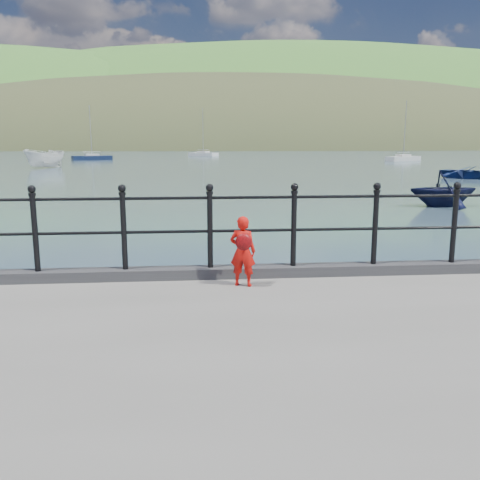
{
  "coord_description": "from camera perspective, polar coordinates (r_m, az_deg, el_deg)",
  "views": [
    {
      "loc": [
        -0.8,
        -7.22,
        2.92
      ],
      "look_at": [
        -0.18,
        -0.2,
        1.55
      ],
      "focal_mm": 38.0,
      "sensor_mm": 36.0,
      "label": 1
    }
  ],
  "objects": [
    {
      "name": "far_shore",
      "position": [
        251.02,
        3.93,
        5.16
      ],
      "size": [
        830.0,
        200.0,
        156.0
      ],
      "color": "#333A21",
      "rests_on": "ground"
    },
    {
      "name": "sailboat_left",
      "position": [
        84.55,
        -16.28,
        8.83
      ],
      "size": [
        6.31,
        4.18,
        8.63
      ],
      "rotation": [
        0.0,
        0.0,
        0.42
      ],
      "color": "#0E1833",
      "rests_on": "ground"
    },
    {
      "name": "sailboat_far",
      "position": [
        81.58,
        17.85,
        8.68
      ],
      "size": [
        6.37,
        4.69,
        9.09
      ],
      "rotation": [
        0.0,
        0.0,
        0.53
      ],
      "color": "beige",
      "rests_on": "ground"
    },
    {
      "name": "sailboat_deep",
      "position": [
        104.55,
        -4.15,
        9.57
      ],
      "size": [
        6.16,
        5.99,
        9.72
      ],
      "rotation": [
        0.0,
        0.0,
        -0.76
      ],
      "color": "silver",
      "rests_on": "ground"
    },
    {
      "name": "child",
      "position": [
        6.79,
        0.31,
        -1.2
      ],
      "size": [
        0.4,
        0.35,
        0.95
      ],
      "rotation": [
        0.0,
        0.0,
        2.83
      ],
      "color": "red",
      "rests_on": "quay"
    },
    {
      "name": "ground",
      "position": [
        7.83,
        1.19,
        -10.89
      ],
      "size": [
        600.0,
        600.0,
        0.0
      ],
      "primitive_type": "plane",
      "color": "#2D4251",
      "rests_on": "ground"
    },
    {
      "name": "railing",
      "position": [
        7.2,
        1.38,
        2.24
      ],
      "size": [
        18.11,
        0.11,
        1.2
      ],
      "color": "black",
      "rests_on": "kerb"
    },
    {
      "name": "launch_navy",
      "position": [
        24.84,
        21.89,
        5.37
      ],
      "size": [
        3.23,
        2.81,
        1.65
      ],
      "primitive_type": "imported",
      "rotation": [
        0.0,
        0.0,
        1.61
      ],
      "color": "black",
      "rests_on": "ground"
    },
    {
      "name": "launch_blue",
      "position": [
        44.84,
        24.57,
        6.93
      ],
      "size": [
        5.67,
        5.89,
        0.99
      ],
      "primitive_type": "imported",
      "rotation": [
        0.0,
        0.0,
        0.67
      ],
      "color": "#122151",
      "rests_on": "ground"
    },
    {
      "name": "launch_white",
      "position": [
        61.14,
        -21.06,
        8.53
      ],
      "size": [
        4.6,
        5.71,
        2.1
      ],
      "primitive_type": "imported",
      "rotation": [
        0.0,
        0.0,
        -0.55
      ],
      "color": "silver",
      "rests_on": "ground"
    },
    {
      "name": "kerb",
      "position": [
        7.36,
        1.35,
        -3.54
      ],
      "size": [
        60.0,
        0.3,
        0.15
      ],
      "primitive_type": "cube",
      "color": "#28282B",
      "rests_on": "quay"
    }
  ]
}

